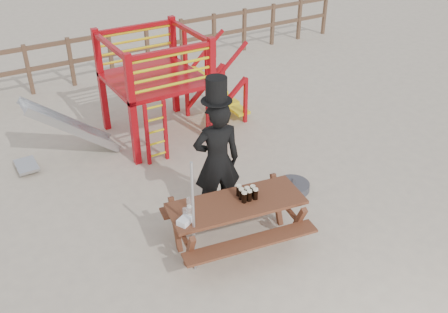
# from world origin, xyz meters

# --- Properties ---
(ground) EXTENTS (60.00, 60.00, 0.00)m
(ground) POSITION_xyz_m (0.00, 0.00, 0.00)
(ground) COLOR #C4B499
(ground) RESTS_ON ground
(back_fence) EXTENTS (15.09, 0.09, 1.20)m
(back_fence) POSITION_xyz_m (0.00, 7.00, 0.74)
(back_fence) COLOR brown
(back_fence) RESTS_ON ground
(playground_fort) EXTENTS (4.71, 1.84, 2.10)m
(playground_fort) POSITION_xyz_m (0.12, 3.58, 1.07)
(playground_fort) COLOR #A90B12
(playground_fort) RESTS_ON ground
(picnic_table) EXTENTS (2.09, 1.60, 0.74)m
(picnic_table) POSITION_xyz_m (-0.25, -0.02, 0.46)
(picnic_table) COLOR brown
(picnic_table) RESTS_ON ground
(man_with_hat) EXTENTS (0.81, 0.64, 2.31)m
(man_with_hat) POSITION_xyz_m (-0.13, 0.71, 1.03)
(man_with_hat) COLOR black
(man_with_hat) RESTS_ON ground
(metal_pole) EXTENTS (0.04, 0.04, 1.72)m
(metal_pole) POSITION_xyz_m (-1.01, -0.18, 0.86)
(metal_pole) COLOR #B2B2B7
(metal_pole) RESTS_ON ground
(parasol_base) EXTENTS (0.56, 0.56, 0.24)m
(parasol_base) POSITION_xyz_m (1.30, 0.63, 0.07)
(parasol_base) COLOR #3C3C41
(parasol_base) RESTS_ON ground
(paper_bag) EXTENTS (0.22, 0.21, 0.08)m
(paper_bag) POSITION_xyz_m (-1.08, -0.06, 0.78)
(paper_bag) COLOR white
(paper_bag) RESTS_ON picnic_table
(stout_pints) EXTENTS (0.26, 0.27, 0.17)m
(stout_pints) POSITION_xyz_m (-0.08, -0.02, 0.82)
(stout_pints) COLOR black
(stout_pints) RESTS_ON picnic_table
(empty_glasses) EXTENTS (0.23, 0.26, 0.15)m
(empty_glasses) POSITION_xyz_m (-0.95, 0.10, 0.80)
(empty_glasses) COLOR silver
(empty_glasses) RESTS_ON picnic_table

